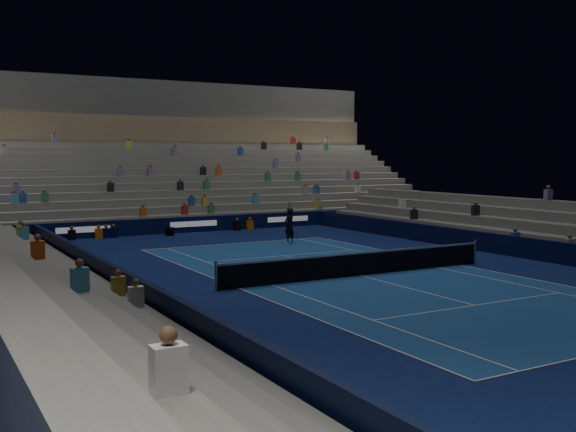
% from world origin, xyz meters
% --- Properties ---
extents(ground, '(90.00, 90.00, 0.00)m').
position_xyz_m(ground, '(0.00, 0.00, 0.00)').
color(ground, '#0D1A4E').
rests_on(ground, ground).
extents(court_surface, '(10.97, 23.77, 0.01)m').
position_xyz_m(court_surface, '(0.00, 0.00, 0.01)').
color(court_surface, navy).
rests_on(court_surface, ground).
extents(sponsor_barrier_far, '(44.00, 0.25, 1.00)m').
position_xyz_m(sponsor_barrier_far, '(0.00, 18.50, 0.50)').
color(sponsor_barrier_far, black).
rests_on(sponsor_barrier_far, ground).
extents(sponsor_barrier_east, '(0.25, 37.00, 1.00)m').
position_xyz_m(sponsor_barrier_east, '(9.70, 0.00, 0.50)').
color(sponsor_barrier_east, black).
rests_on(sponsor_barrier_east, ground).
extents(sponsor_barrier_west, '(0.25, 37.00, 1.00)m').
position_xyz_m(sponsor_barrier_west, '(-9.70, 0.00, 0.50)').
color(sponsor_barrier_west, black).
rests_on(sponsor_barrier_west, ground).
extents(grandstand_main, '(44.00, 15.20, 11.20)m').
position_xyz_m(grandstand_main, '(0.00, 27.90, 3.38)').
color(grandstand_main, slate).
rests_on(grandstand_main, ground).
extents(grandstand_east, '(5.00, 37.00, 2.50)m').
position_xyz_m(grandstand_east, '(13.17, 0.00, 0.92)').
color(grandstand_east, slate).
rests_on(grandstand_east, ground).
extents(grandstand_west, '(5.00, 37.00, 2.50)m').
position_xyz_m(grandstand_west, '(-13.17, 0.00, 0.92)').
color(grandstand_west, slate).
rests_on(grandstand_west, ground).
extents(tennis_net, '(12.90, 0.10, 1.10)m').
position_xyz_m(tennis_net, '(0.00, 0.00, 0.50)').
color(tennis_net, '#B2B2B7').
rests_on(tennis_net, ground).
extents(tennis_player, '(0.85, 0.71, 2.00)m').
position_xyz_m(tennis_player, '(2.53, 10.32, 1.00)').
color(tennis_player, black).
rests_on(tennis_player, ground).
extents(broadcast_camera, '(0.49, 0.88, 0.51)m').
position_xyz_m(broadcast_camera, '(-1.96, 17.41, 0.27)').
color(broadcast_camera, black).
rests_on(broadcast_camera, ground).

